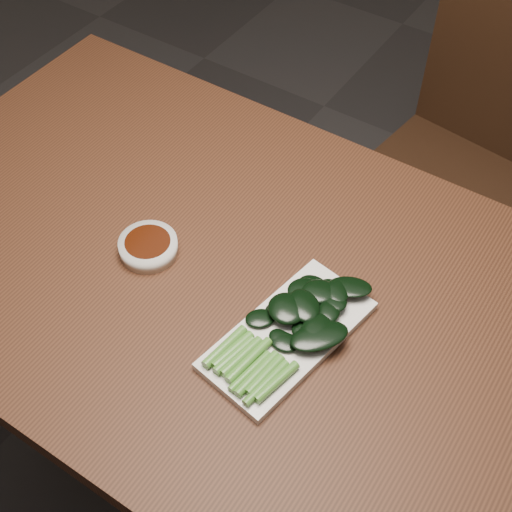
# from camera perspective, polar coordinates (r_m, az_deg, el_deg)

# --- Properties ---
(ground) EXTENTS (6.00, 6.00, 0.00)m
(ground) POSITION_cam_1_polar(r_m,az_deg,el_deg) (1.82, -0.57, -16.65)
(ground) COLOR #2B2828
(ground) RESTS_ON ground
(table) EXTENTS (1.40, 0.80, 0.75)m
(table) POSITION_cam_1_polar(r_m,az_deg,el_deg) (1.23, -0.81, -3.93)
(table) COLOR #3F2012
(table) RESTS_ON ground
(chair_far) EXTENTS (0.46, 0.46, 0.89)m
(chair_far) POSITION_cam_1_polar(r_m,az_deg,el_deg) (1.85, 16.45, 7.69)
(chair_far) COLOR black
(chair_far) RESTS_ON ground
(sauce_bowl) EXTENTS (0.10, 0.10, 0.03)m
(sauce_bowl) POSITION_cam_1_polar(r_m,az_deg,el_deg) (1.21, -8.61, 0.75)
(sauce_bowl) COLOR silver
(sauce_bowl) RESTS_ON table
(serving_plate) EXTENTS (0.18, 0.30, 0.01)m
(serving_plate) POSITION_cam_1_polar(r_m,az_deg,el_deg) (1.10, 2.57, -6.35)
(serving_plate) COLOR silver
(serving_plate) RESTS_ON table
(gai_lan) EXTENTS (0.17, 0.29, 0.03)m
(gai_lan) POSITION_cam_1_polar(r_m,az_deg,el_deg) (1.09, 3.12, -5.44)
(gai_lan) COLOR #4A852E
(gai_lan) RESTS_ON serving_plate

